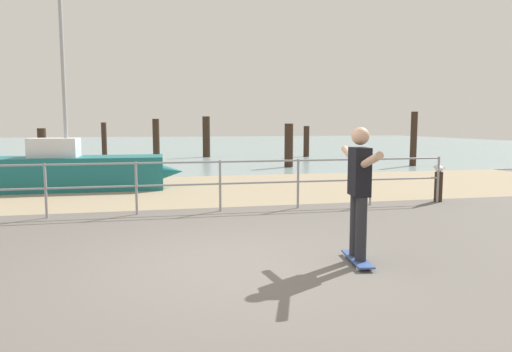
{
  "coord_description": "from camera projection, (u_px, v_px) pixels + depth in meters",
  "views": [
    {
      "loc": [
        -0.85,
        -5.6,
        1.77
      ],
      "look_at": [
        0.82,
        2.0,
        0.9
      ],
      "focal_mm": 32.63,
      "sensor_mm": 36.0,
      "label": 1
    }
  ],
  "objects": [
    {
      "name": "groyne_post_5",
      "position": [
        306.0,
        142.0,
        24.95
      ],
      "size": [
        0.31,
        0.31,
        1.66
      ],
      "primitive_type": "cylinder",
      "color": "#332319",
      "rests_on": "ground"
    },
    {
      "name": "groyne_post_2",
      "position": [
        156.0,
        144.0,
        18.26
      ],
      "size": [
        0.26,
        0.26,
        1.97
      ],
      "primitive_type": "cylinder",
      "color": "#332319",
      "rests_on": "ground"
    },
    {
      "name": "seagull",
      "position": [
        439.0,
        169.0,
        10.44
      ],
      "size": [
        0.44,
        0.3,
        0.18
      ],
      "color": "white",
      "rests_on": "bollard_short"
    },
    {
      "name": "beach_strip",
      "position": [
        187.0,
        190.0,
        12.61
      ],
      "size": [
        24.0,
        6.0,
        0.04
      ],
      "primitive_type": "cube",
      "color": "tan",
      "rests_on": "ground"
    },
    {
      "name": "skateboard",
      "position": [
        357.0,
        259.0,
        5.89
      ],
      "size": [
        0.31,
        0.82,
        0.08
      ],
      "color": "#334C8C",
      "rests_on": "ground"
    },
    {
      "name": "ground_plane",
      "position": [
        241.0,
        295.0,
        4.84
      ],
      "size": [
        24.0,
        10.0,
        0.04
      ],
      "primitive_type": "cube",
      "color": "#605B56",
      "rests_on": "ground"
    },
    {
      "name": "groyne_post_3",
      "position": [
        206.0,
        137.0,
        24.69
      ],
      "size": [
        0.4,
        0.4,
        2.17
      ],
      "primitive_type": "cylinder",
      "color": "#332319",
      "rests_on": "ground"
    },
    {
      "name": "groyne_post_6",
      "position": [
        414.0,
        139.0,
        19.47
      ],
      "size": [
        0.27,
        0.27,
        2.28
      ],
      "primitive_type": "cylinder",
      "color": "#332319",
      "rests_on": "ground"
    },
    {
      "name": "groyne_post_4",
      "position": [
        289.0,
        146.0,
        18.92
      ],
      "size": [
        0.35,
        0.35,
        1.79
      ],
      "primitive_type": "cylinder",
      "color": "#332319",
      "rests_on": "ground"
    },
    {
      "name": "bollard_short",
      "position": [
        438.0,
        187.0,
        10.5
      ],
      "size": [
        0.18,
        0.18,
        0.7
      ],
      "primitive_type": "cylinder",
      "color": "#332319",
      "rests_on": "ground"
    },
    {
      "name": "sea_surface",
      "position": [
        164.0,
        145.0,
        39.79
      ],
      "size": [
        72.0,
        50.0,
        0.04
      ],
      "primitive_type": "cube",
      "color": "#849EA3",
      "rests_on": "ground"
    },
    {
      "name": "groyne_post_1",
      "position": [
        104.0,
        140.0,
        24.37
      ],
      "size": [
        0.27,
        0.27,
        1.85
      ],
      "primitive_type": "cylinder",
      "color": "#332319",
      "rests_on": "ground"
    },
    {
      "name": "groyne_post_0",
      "position": [
        42.0,
        145.0,
        22.04
      ],
      "size": [
        0.39,
        0.39,
        1.57
      ],
      "primitive_type": "cylinder",
      "color": "#332319",
      "rests_on": "ground"
    },
    {
      "name": "railing_fence",
      "position": [
        179.0,
        179.0,
        9.15
      ],
      "size": [
        11.5,
        0.05,
        1.05
      ],
      "color": "gray",
      "rests_on": "ground"
    },
    {
      "name": "sailboat",
      "position": [
        86.0,
        171.0,
        12.5
      ],
      "size": [
        4.97,
        1.49,
        5.12
      ],
      "color": "#19666B",
      "rests_on": "ground"
    },
    {
      "name": "skateboarder",
      "position": [
        359.0,
        185.0,
        5.78
      ],
      "size": [
        0.28,
        1.44,
        1.65
      ],
      "color": "#26262B",
      "rests_on": "skateboard"
    }
  ]
}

